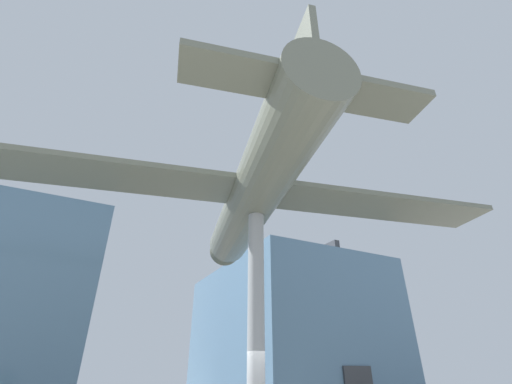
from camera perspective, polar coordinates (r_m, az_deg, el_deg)
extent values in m
cube|color=#383A3F|center=(23.55, -36.10, -5.17)|extent=(0.36, 12.71, 0.60)
cube|color=slate|center=(26.01, 5.16, -22.61)|extent=(9.85, 13.38, 8.68)
cube|color=#383A3F|center=(26.83, 4.73, -12.71)|extent=(0.36, 12.71, 0.60)
cylinder|color=#999EA3|center=(10.31, 0.00, -20.75)|extent=(0.49, 0.49, 6.53)
cylinder|color=slate|center=(11.58, 0.00, 0.00)|extent=(4.14, 11.13, 1.74)
cube|color=slate|center=(11.58, 0.00, 0.00)|extent=(17.60, 5.73, 0.18)
cube|color=slate|center=(7.92, 8.90, 17.00)|extent=(5.72, 2.22, 0.18)
cube|color=slate|center=(8.69, 8.37, 21.88)|extent=(0.42, 1.11, 1.99)
cone|color=slate|center=(17.05, -4.98, -9.26)|extent=(1.68, 1.37, 1.48)
sphere|color=black|center=(17.72, -5.37, -9.97)|extent=(0.44, 0.44, 0.44)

